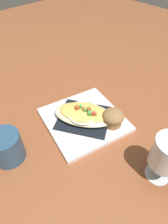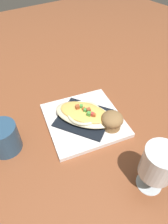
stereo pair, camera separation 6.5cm
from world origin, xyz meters
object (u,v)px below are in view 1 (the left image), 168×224
at_px(muffin, 113,118).
at_px(coffee_mug, 7,148).
at_px(square_plate, 84,120).
at_px(gratin_dish, 84,113).
at_px(stemmed_glass, 168,155).

relative_size(muffin, coffee_mug, 0.57).
height_order(square_plate, gratin_dish, gratin_dish).
distance_m(square_plate, gratin_dish, 0.03).
distance_m(coffee_mug, stemmed_glass, 0.43).
xyz_separation_m(coffee_mug, stemmed_glass, (0.33, 0.27, 0.06)).
height_order(gratin_dish, stemmed_glass, stemmed_glass).
xyz_separation_m(gratin_dish, coffee_mug, (-0.05, -0.26, 0.00)).
xyz_separation_m(muffin, coffee_mug, (-0.13, -0.31, -0.00)).
relative_size(square_plate, gratin_dish, 1.08).
distance_m(gratin_dish, muffin, 0.10).
height_order(coffee_mug, stemmed_glass, stemmed_glass).
relative_size(gratin_dish, stemmed_glass, 1.58).
xyz_separation_m(square_plate, coffee_mug, (-0.05, -0.26, 0.03)).
bearing_deg(coffee_mug, muffin, 67.11).
height_order(muffin, coffee_mug, coffee_mug).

